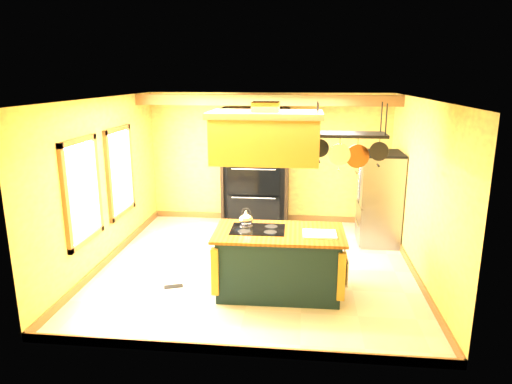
% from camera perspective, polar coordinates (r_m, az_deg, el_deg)
% --- Properties ---
extents(floor, '(5.00, 5.00, 0.00)m').
position_cam_1_polar(floor, '(7.59, 0.09, -9.19)').
color(floor, beige).
rests_on(floor, ground).
extents(ceiling, '(5.00, 5.00, 0.00)m').
position_cam_1_polar(ceiling, '(6.97, 0.10, 11.61)').
color(ceiling, white).
rests_on(ceiling, wall_back).
extents(wall_back, '(5.00, 0.02, 2.70)m').
position_cam_1_polar(wall_back, '(9.60, 1.64, 4.24)').
color(wall_back, '#E9CA55').
rests_on(wall_back, floor).
extents(wall_front, '(5.00, 0.02, 2.70)m').
position_cam_1_polar(wall_front, '(4.79, -3.03, -6.24)').
color(wall_front, '#E9CA55').
rests_on(wall_front, floor).
extents(wall_left, '(0.02, 5.00, 2.70)m').
position_cam_1_polar(wall_left, '(7.82, -18.45, 1.17)').
color(wall_left, '#E9CA55').
rests_on(wall_left, floor).
extents(wall_right, '(0.02, 5.00, 2.70)m').
position_cam_1_polar(wall_right, '(7.35, 19.88, 0.23)').
color(wall_right, '#E9CA55').
rests_on(wall_right, floor).
extents(ceiling_beam, '(5.00, 0.15, 0.20)m').
position_cam_1_polar(ceiling_beam, '(8.67, 1.29, 11.41)').
color(ceiling_beam, '#965C2E').
rests_on(ceiling_beam, ceiling).
extents(window_near, '(0.06, 1.06, 1.56)m').
position_cam_1_polar(window_near, '(7.10, -20.84, 0.09)').
color(window_near, '#965C2E').
rests_on(window_near, wall_left).
extents(window_far, '(0.06, 1.06, 1.56)m').
position_cam_1_polar(window_far, '(8.33, -16.59, 2.44)').
color(window_far, '#965C2E').
rests_on(window_far, wall_left).
extents(kitchen_island, '(1.84, 1.04, 1.11)m').
position_cam_1_polar(kitchen_island, '(6.56, 2.86, -8.66)').
color(kitchen_island, black).
rests_on(kitchen_island, floor).
extents(range_hood, '(1.50, 0.85, 0.80)m').
position_cam_1_polar(range_hood, '(6.11, 1.20, 7.04)').
color(range_hood, '#B1772C').
rests_on(range_hood, ceiling).
extents(pot_rack, '(1.00, 0.47, 0.87)m').
position_cam_1_polar(pot_rack, '(6.12, 11.60, 6.22)').
color(pot_rack, black).
rests_on(pot_rack, ceiling).
extents(refrigerator, '(0.72, 0.85, 1.66)m').
position_cam_1_polar(refrigerator, '(8.67, 15.11, -1.03)').
color(refrigerator, gray).
rests_on(refrigerator, floor).
extents(hutch, '(1.36, 0.62, 2.41)m').
position_cam_1_polar(hutch, '(9.46, -0.06, 1.44)').
color(hutch, black).
rests_on(hutch, floor).
extents(floor_register, '(0.30, 0.21, 0.01)m').
position_cam_1_polar(floor_register, '(7.00, -10.28, -11.53)').
color(floor_register, black).
rests_on(floor_register, floor).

